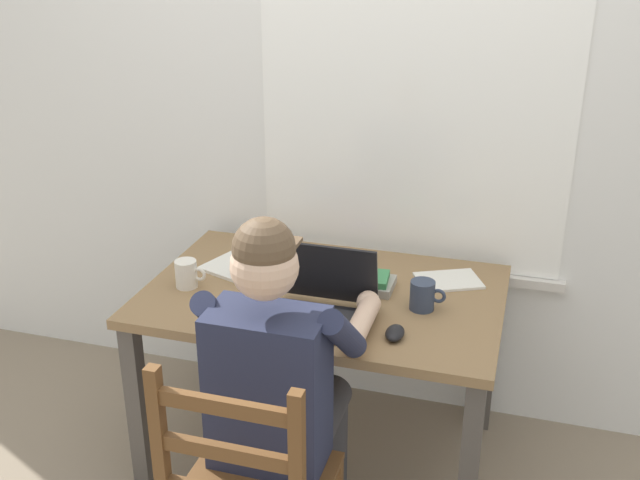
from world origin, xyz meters
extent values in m
plane|color=gray|center=(0.00, 0.00, 0.00)|extent=(8.00, 8.00, 0.00)
cube|color=silver|center=(0.00, 0.49, 1.30)|extent=(6.00, 0.04, 2.60)
cube|color=white|center=(0.22, 0.47, 1.23)|extent=(1.20, 0.01, 1.14)
cube|color=beige|center=(0.22, 0.46, 0.64)|extent=(1.26, 0.06, 0.04)
cube|color=olive|center=(0.00, 0.00, 0.70)|extent=(1.27, 0.83, 0.03)
cube|color=#4C4742|center=(-0.59, -0.36, 0.34)|extent=(0.06, 0.06, 0.69)
cube|color=#4C4742|center=(0.59, -0.36, 0.34)|extent=(0.06, 0.06, 0.69)
cube|color=#4C4742|center=(-0.59, 0.36, 0.34)|extent=(0.06, 0.06, 0.69)
cube|color=#4C4742|center=(0.59, 0.36, 0.34)|extent=(0.06, 0.06, 0.69)
cube|color=#232842|center=(0.01, -0.59, 0.69)|extent=(0.34, 0.20, 0.50)
sphere|color=#DBB293|center=(0.01, -0.59, 1.09)|extent=(0.19, 0.19, 0.19)
sphere|color=brown|center=(0.01, -0.59, 1.14)|extent=(0.17, 0.17, 0.17)
cube|color=brown|center=(0.01, -0.51, 1.12)|extent=(0.13, 0.10, 0.01)
cylinder|color=#38383D|center=(-0.08, -0.39, 0.44)|extent=(0.13, 0.40, 0.13)
cylinder|color=#38383D|center=(0.10, -0.39, 0.44)|extent=(0.13, 0.40, 0.13)
cylinder|color=#38383D|center=(-0.08, -0.19, 0.22)|extent=(0.10, 0.10, 0.44)
cylinder|color=#38383D|center=(0.10, -0.19, 0.22)|extent=(0.10, 0.10, 0.44)
cylinder|color=#232842|center=(-0.19, -0.50, 0.86)|extent=(0.10, 0.26, 0.24)
cylinder|color=#DBB293|center=(-0.19, -0.27, 0.77)|extent=(0.07, 0.28, 0.07)
sphere|color=#DBB293|center=(-0.18, -0.13, 0.77)|extent=(0.08, 0.08, 0.08)
cylinder|color=#232842|center=(0.21, -0.50, 0.86)|extent=(0.10, 0.26, 0.24)
cylinder|color=#DBB293|center=(0.21, -0.27, 0.77)|extent=(0.07, 0.28, 0.07)
sphere|color=#DBB293|center=(0.20, -0.13, 0.77)|extent=(0.08, 0.08, 0.08)
cube|color=brown|center=(0.20, -0.90, 0.68)|extent=(0.04, 0.04, 0.48)
cube|color=brown|center=(-0.18, -0.90, 0.68)|extent=(0.04, 0.04, 0.48)
cube|color=brown|center=(0.01, -0.90, 0.70)|extent=(0.36, 0.02, 0.04)
cube|color=brown|center=(0.01, -0.90, 0.84)|extent=(0.36, 0.02, 0.04)
cube|color=black|center=(0.05, -0.24, 0.73)|extent=(0.33, 0.23, 0.02)
cube|color=#2B2B2D|center=(0.05, -0.24, 0.74)|extent=(0.29, 0.17, 0.00)
cube|color=black|center=(0.05, -0.10, 0.85)|extent=(0.33, 0.06, 0.22)
cube|color=#99A8B2|center=(0.05, -0.10, 0.85)|extent=(0.29, 0.04, 0.19)
ellipsoid|color=black|center=(0.31, -0.25, 0.74)|extent=(0.06, 0.10, 0.03)
cylinder|color=silver|center=(-0.49, -0.11, 0.77)|extent=(0.08, 0.08, 0.10)
torus|color=silver|center=(-0.44, -0.11, 0.78)|extent=(0.05, 0.01, 0.05)
cylinder|color=#2D384C|center=(0.36, -0.03, 0.77)|extent=(0.08, 0.08, 0.10)
torus|color=#2D384C|center=(0.41, -0.03, 0.78)|extent=(0.05, 0.01, 0.05)
cube|color=gray|center=(-0.26, 0.04, 0.73)|extent=(0.17, 0.12, 0.02)
cube|color=white|center=(-0.26, 0.04, 0.76)|extent=(0.15, 0.16, 0.03)
cube|color=#2D5B9E|center=(-0.26, 0.04, 0.78)|extent=(0.17, 0.15, 0.02)
cube|color=gray|center=(0.17, 0.07, 0.74)|extent=(0.15, 0.15, 0.03)
cube|color=#38844C|center=(0.15, 0.06, 0.76)|extent=(0.15, 0.14, 0.02)
cube|color=silver|center=(-0.38, 0.09, 0.73)|extent=(0.27, 0.26, 0.01)
cube|color=silver|center=(0.42, 0.20, 0.73)|extent=(0.28, 0.25, 0.01)
cube|color=#7A4293|center=(-0.01, 0.28, 0.72)|extent=(0.15, 0.13, 0.00)
camera|label=1|loc=(0.67, -2.32, 1.95)|focal=42.21mm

